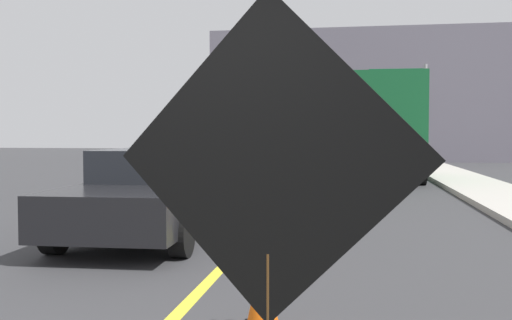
% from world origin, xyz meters
% --- Properties ---
extents(lane_center_stripe, '(0.14, 36.00, 0.01)m').
position_xyz_m(lane_center_stripe, '(0.00, 6.00, 0.00)').
color(lane_center_stripe, yellow).
rests_on(lane_center_stripe, ground).
extents(roadwork_sign, '(1.60, 0.35, 2.33)m').
position_xyz_m(roadwork_sign, '(1.14, 1.62, 1.47)').
color(roadwork_sign, '#593819').
rests_on(roadwork_sign, ground).
extents(arrow_board_trailer, '(1.60, 1.87, 2.70)m').
position_xyz_m(arrow_board_trailer, '(1.09, 13.71, 0.48)').
color(arrow_board_trailer, orange).
rests_on(arrow_board_trailer, ground).
extents(box_truck, '(2.62, 7.42, 3.53)m').
position_xyz_m(box_truck, '(2.73, 19.78, 1.89)').
color(box_truck, black).
rests_on(box_truck, ground).
extents(pickup_car, '(2.10, 5.04, 1.38)m').
position_xyz_m(pickup_car, '(-1.58, 7.84, 0.70)').
color(pickup_car, black).
rests_on(pickup_car, ground).
extents(highway_guide_sign, '(2.79, 0.21, 5.00)m').
position_xyz_m(highway_guide_sign, '(4.34, 28.04, 3.42)').
color(highway_guide_sign, gray).
rests_on(highway_guide_sign, ground).
extents(far_building_block, '(18.04, 9.46, 7.81)m').
position_xyz_m(far_building_block, '(2.17, 37.83, 3.91)').
color(far_building_block, slate).
rests_on(far_building_block, ground).
extents(traffic_cone_near_sign, '(0.36, 0.36, 0.70)m').
position_xyz_m(traffic_cone_near_sign, '(0.82, 3.55, 0.34)').
color(traffic_cone_near_sign, black).
rests_on(traffic_cone_near_sign, ground).
extents(traffic_cone_mid_lane, '(0.36, 0.36, 0.71)m').
position_xyz_m(traffic_cone_mid_lane, '(0.80, 6.15, 0.35)').
color(traffic_cone_mid_lane, black).
rests_on(traffic_cone_mid_lane, ground).
extents(traffic_cone_far_lane, '(0.36, 0.36, 0.65)m').
position_xyz_m(traffic_cone_far_lane, '(0.94, 9.05, 0.32)').
color(traffic_cone_far_lane, black).
rests_on(traffic_cone_far_lane, ground).
extents(traffic_cone_curbside, '(0.36, 0.36, 0.75)m').
position_xyz_m(traffic_cone_curbside, '(0.76, 11.31, 0.37)').
color(traffic_cone_curbside, black).
rests_on(traffic_cone_curbside, ground).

